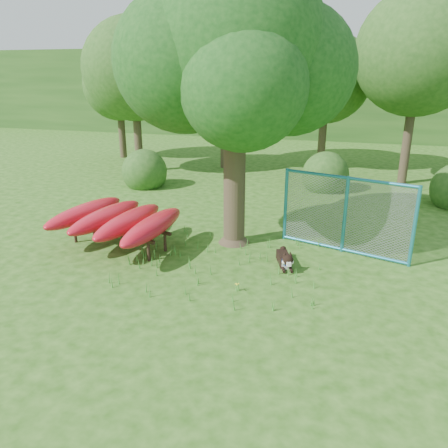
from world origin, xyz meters
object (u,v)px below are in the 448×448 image
(oak_tree, at_px, (234,56))
(kayak_rack, at_px, (117,219))
(husky_dog, at_px, (285,259))
(fence_section, at_px, (345,215))

(oak_tree, height_order, kayak_rack, oak_tree)
(oak_tree, height_order, husky_dog, oak_tree)
(husky_dog, relative_size, fence_section, 0.33)
(kayak_rack, height_order, husky_dog, kayak_rack)
(husky_dog, bearing_deg, kayak_rack, 160.62)
(fence_section, bearing_deg, oak_tree, -159.59)
(oak_tree, bearing_deg, fence_section, 3.10)
(oak_tree, height_order, fence_section, oak_tree)
(husky_dog, height_order, fence_section, fence_section)
(kayak_rack, distance_m, husky_dog, 4.44)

